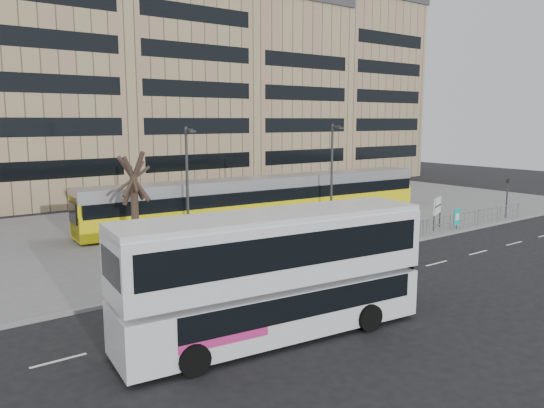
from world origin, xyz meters
TOP-DOWN VIEW (x-y plane):
  - ground at (0.00, 0.00)m, footprint 120.00×120.00m
  - plaza at (0.00, 12.00)m, footprint 64.00×24.00m
  - kerb at (0.00, 0.05)m, footprint 64.00×0.25m
  - building_row at (1.55, 34.27)m, footprint 70.40×18.40m
  - pedestrian_barrier at (2.00, 0.50)m, footprint 32.07×0.07m
  - road_markings at (1.00, -4.00)m, footprint 62.00×0.12m
  - double_decker_bus at (-11.14, -6.65)m, footprint 11.68×3.88m
  - tram at (1.54, 11.19)m, footprint 28.67×4.56m
  - station_sign at (9.27, 1.37)m, footprint 1.83×0.84m
  - ad_panel at (10.37, 0.50)m, footprint 0.78×0.14m
  - pedestrian at (-7.26, 3.42)m, footprint 0.55×0.76m
  - traffic_light_west at (-10.87, 0.68)m, footprint 0.23×0.25m
  - traffic_light_east at (17.27, 0.77)m, footprint 0.18×0.22m
  - lamp_post_west at (-6.10, 9.53)m, footprint 0.45×1.04m
  - lamp_post_east at (5.33, 8.05)m, footprint 0.45×1.04m
  - bare_tree at (-10.34, 8.09)m, footprint 5.05×5.05m

SIDE VIEW (x-z plane):
  - ground at x=0.00m, z-range 0.00..0.00m
  - road_markings at x=1.00m, z-range 0.00..0.01m
  - kerb at x=0.00m, z-range -0.01..0.16m
  - plaza at x=0.00m, z-range 0.00..0.15m
  - pedestrian_barrier at x=2.00m, z-range 0.43..1.53m
  - ad_panel at x=10.37m, z-range 0.27..1.73m
  - pedestrian at x=-7.26m, z-range 0.15..2.08m
  - station_sign at x=9.27m, z-range 0.58..2.83m
  - tram at x=1.54m, z-range 0.16..3.52m
  - traffic_light_west at x=-10.87m, z-range 0.57..3.67m
  - traffic_light_east at x=17.27m, z-range 0.57..3.67m
  - double_decker_bus at x=-11.14m, z-range 0.19..4.77m
  - lamp_post_west at x=-6.10m, z-range 0.52..7.75m
  - lamp_post_east at x=5.33m, z-range 0.52..7.87m
  - bare_tree at x=-10.34m, z-range 1.98..10.25m
  - building_row at x=1.55m, z-range -2.69..28.51m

